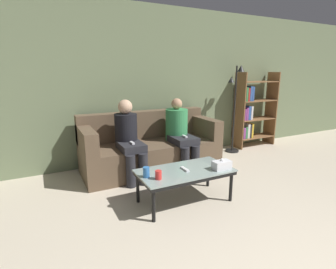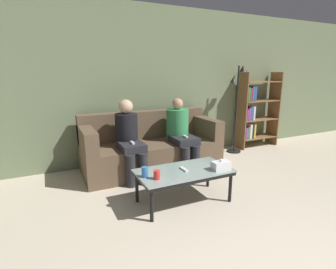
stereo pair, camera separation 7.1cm
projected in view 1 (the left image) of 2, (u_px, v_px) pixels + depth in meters
name	position (u px, v px, depth m)	size (l,w,h in m)	color
wall_back	(138.00, 86.00, 4.40)	(12.00, 0.06, 2.60)	#707F5B
couch	(150.00, 148.00, 4.19)	(2.14, 0.86, 0.90)	brown
coffee_table	(185.00, 173.00, 3.09)	(1.11, 0.57, 0.41)	#8C9E99
cup_near_left	(146.00, 172.00, 2.85)	(0.07, 0.07, 0.12)	#3372BF
cup_near_right	(158.00, 175.00, 2.80)	(0.07, 0.07, 0.10)	red
tissue_box	(222.00, 165.00, 3.10)	(0.22, 0.12, 0.13)	white
game_remote	(185.00, 169.00, 3.08)	(0.04, 0.15, 0.02)	white
bookshelf	(251.00, 112.00, 5.36)	(0.91, 0.32, 1.52)	brown
standing_lamp	(235.00, 100.00, 4.93)	(0.31, 0.26, 1.64)	black
seated_person_left_end	(129.00, 137.00, 3.75)	(0.33, 0.66, 1.14)	#28282D
seated_person_mid_left	(180.00, 131.00, 4.12)	(0.35, 0.68, 1.12)	#28282D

